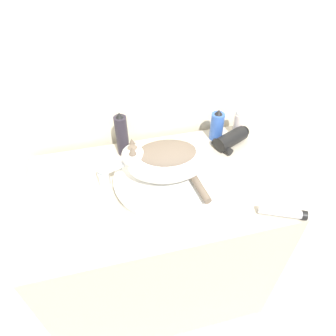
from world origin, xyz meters
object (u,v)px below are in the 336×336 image
at_px(cat, 165,160).
at_px(deodorant_stick, 239,122).
at_px(hairspray_can_black, 122,135).
at_px(cream_tube, 283,213).
at_px(soap_bar, 95,222).
at_px(hair_dryer, 230,139).
at_px(faucet, 106,173).
at_px(spray_bottle_trigger, 217,126).

xyz_separation_m(cat, deodorant_stick, (0.41, 0.23, -0.06)).
xyz_separation_m(hairspray_can_black, cream_tube, (0.50, -0.49, -0.08)).
bearing_deg(soap_bar, deodorant_stick, 27.76).
xyz_separation_m(cream_tube, hair_dryer, (-0.03, 0.42, 0.02)).
bearing_deg(faucet, soap_bar, -95.32).
xyz_separation_m(faucet, cream_tube, (0.59, -0.31, -0.05)).
relative_size(cat, faucet, 2.48).
relative_size(cat, deodorant_stick, 2.28).
relative_size(faucet, cream_tube, 0.80).
bearing_deg(hair_dryer, hairspray_can_black, 146.91).
xyz_separation_m(faucet, deodorant_stick, (0.63, 0.18, 0.01)).
bearing_deg(cat, soap_bar, 31.68).
xyz_separation_m(cat, spray_bottle_trigger, (0.30, 0.23, -0.06)).
xyz_separation_m(hair_dryer, soap_bar, (-0.62, -0.30, -0.02)).
bearing_deg(soap_bar, cat, 24.55).
bearing_deg(cat, faucet, -6.74).
bearing_deg(soap_bar, hairspray_can_black, 67.44).
height_order(hairspray_can_black, cream_tube, hairspray_can_black).
height_order(deodorant_stick, hair_dryer, deodorant_stick).
bearing_deg(cream_tube, soap_bar, 169.20).
bearing_deg(cream_tube, hair_dryer, 93.53).
relative_size(cream_tube, soap_bar, 2.32).
height_order(faucet, hairspray_can_black, hairspray_can_black).
distance_m(hairspray_can_black, deodorant_stick, 0.54).
relative_size(faucet, hair_dryer, 0.72).
height_order(cream_tube, hair_dryer, hair_dryer).
bearing_deg(cream_tube, spray_bottle_trigger, 98.24).
height_order(faucet, deodorant_stick, deodorant_stick).
bearing_deg(hair_dryer, faucet, 166.22).
distance_m(spray_bottle_trigger, cream_tube, 0.49).
xyz_separation_m(deodorant_stick, cream_tube, (-0.04, -0.49, -0.06)).
bearing_deg(hairspray_can_black, faucet, -116.25).
height_order(hairspray_can_black, soap_bar, hairspray_can_black).
bearing_deg(faucet, hair_dryer, 24.87).
distance_m(hairspray_can_black, cream_tube, 0.70).
bearing_deg(hairspray_can_black, deodorant_stick, 0.00).
bearing_deg(deodorant_stick, hairspray_can_black, 180.00).
distance_m(cat, deodorant_stick, 0.47).
relative_size(cat, hair_dryer, 1.77).
distance_m(deodorant_stick, soap_bar, 0.78).
xyz_separation_m(cat, hairspray_can_black, (-0.13, 0.23, -0.03)).
distance_m(cream_tube, hair_dryer, 0.42).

